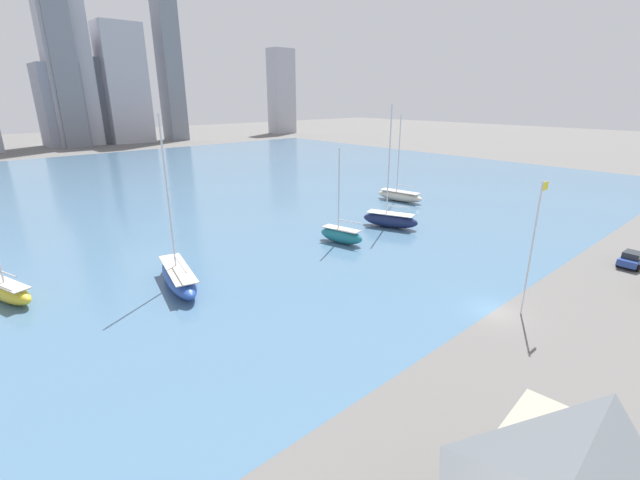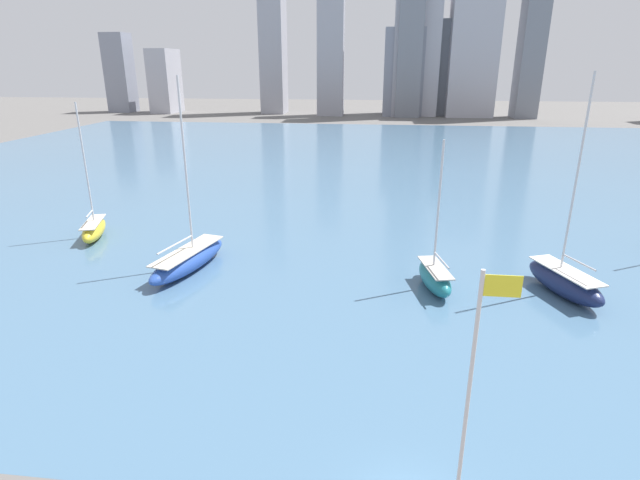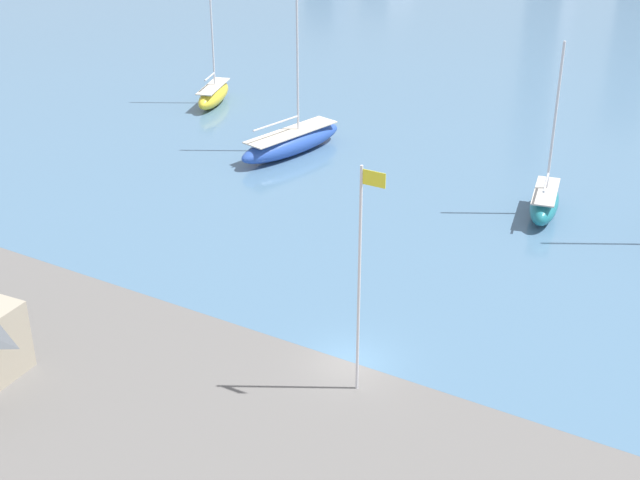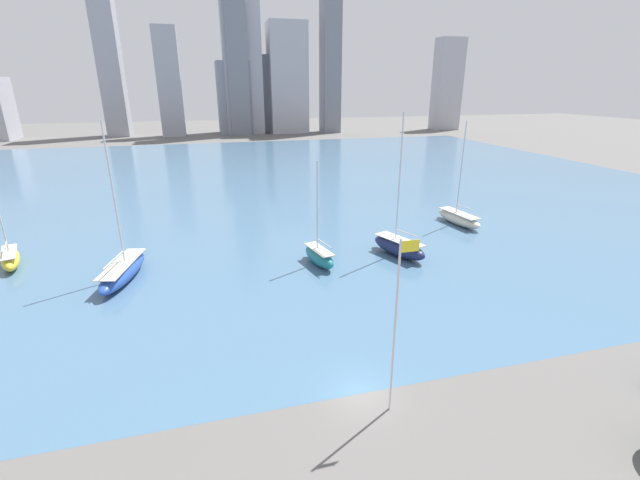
% 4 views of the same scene
% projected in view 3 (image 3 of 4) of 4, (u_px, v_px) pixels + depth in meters
% --- Properties ---
extents(ground_plane, '(500.00, 500.00, 0.00)m').
position_uv_depth(ground_plane, '(351.00, 362.00, 45.73)').
color(ground_plane, '#605E5B').
extents(flag_pole, '(1.24, 0.14, 11.75)m').
position_uv_depth(flag_pole, '(360.00, 275.00, 40.86)').
color(flag_pole, silver).
rests_on(flag_pole, ground_plane).
extents(sailboat_blue, '(4.88, 10.98, 16.62)m').
position_uv_depth(sailboat_blue, '(291.00, 141.00, 71.87)').
color(sailboat_blue, '#284CA8').
rests_on(sailboat_blue, harbor_water).
extents(sailboat_teal, '(3.14, 6.45, 12.10)m').
position_uv_depth(sailboat_teal, '(544.00, 202.00, 61.07)').
color(sailboat_teal, '#1E757F').
rests_on(sailboat_teal, harbor_water).
extents(sailboat_yellow, '(3.81, 7.07, 13.95)m').
position_uv_depth(sailboat_yellow, '(214.00, 94.00, 83.36)').
color(sailboat_yellow, yellow).
rests_on(sailboat_yellow, harbor_water).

